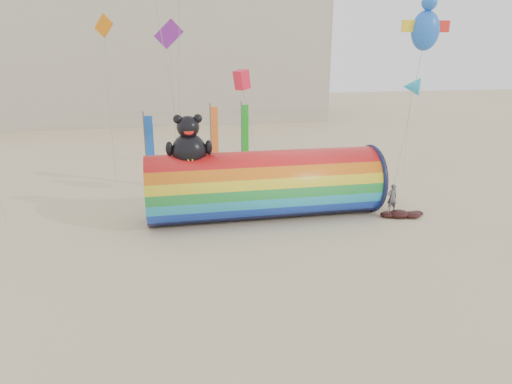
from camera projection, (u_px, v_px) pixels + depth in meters
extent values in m
plane|color=#CCB58C|center=(252.00, 249.00, 21.84)|extent=(160.00, 160.00, 0.00)
cube|color=#B7AD99|center=(94.00, 43.00, 59.58)|extent=(60.00, 15.00, 20.00)
cube|color=#28303D|center=(85.00, 38.00, 52.36)|extent=(59.50, 0.12, 17.00)
cylinder|color=red|center=(265.00, 184.00, 25.67)|extent=(13.06, 3.81, 3.81)
torus|color=#0F1438|center=(370.00, 178.00, 26.90)|extent=(0.26, 4.00, 4.00)
cylinder|color=black|center=(373.00, 178.00, 26.93)|extent=(0.07, 3.77, 3.77)
ellipsoid|color=black|center=(189.00, 152.00, 24.25)|extent=(1.86, 1.67, 1.96)
ellipsoid|color=#E3F019|center=(190.00, 156.00, 23.73)|extent=(0.96, 0.42, 0.84)
sphere|color=black|center=(188.00, 127.00, 23.87)|extent=(1.20, 1.20, 1.20)
sphere|color=black|center=(178.00, 119.00, 23.64)|extent=(0.48, 0.48, 0.48)
sphere|color=black|center=(198.00, 119.00, 23.84)|extent=(0.48, 0.48, 0.48)
ellipsoid|color=red|center=(189.00, 132.00, 23.46)|extent=(0.53, 0.19, 0.34)
ellipsoid|color=black|center=(169.00, 149.00, 23.89)|extent=(0.39, 0.39, 0.78)
ellipsoid|color=black|center=(209.00, 147.00, 24.29)|extent=(0.39, 0.39, 0.78)
imported|color=#5A5B62|center=(392.00, 198.00, 26.75)|extent=(0.64, 0.44, 1.69)
ellipsoid|color=#40110B|center=(399.00, 214.00, 26.02)|extent=(1.17, 0.99, 0.41)
ellipsoid|color=#40110B|center=(412.00, 215.00, 25.97)|extent=(0.99, 0.84, 0.34)
ellipsoid|color=#40110B|center=(388.00, 214.00, 26.05)|extent=(0.91, 0.77, 0.32)
ellipsoid|color=#40110B|center=(400.00, 212.00, 26.47)|extent=(0.78, 0.66, 0.27)
ellipsoid|color=#40110B|center=(417.00, 213.00, 26.36)|extent=(0.73, 0.62, 0.25)
cylinder|color=#59595E|center=(146.00, 149.00, 31.41)|extent=(0.10, 0.10, 5.20)
cube|color=blue|center=(150.00, 149.00, 31.45)|extent=(0.56, 0.06, 4.50)
cylinder|color=#59595E|center=(211.00, 136.00, 36.36)|extent=(0.10, 0.10, 5.20)
cube|color=orange|center=(215.00, 135.00, 36.41)|extent=(0.56, 0.06, 4.50)
cylinder|color=#59595E|center=(242.00, 133.00, 37.73)|extent=(0.10, 0.10, 5.20)
cube|color=#18A11C|center=(245.00, 132.00, 37.78)|extent=(0.56, 0.06, 4.50)
ellipsoid|color=blue|center=(425.00, 31.00, 22.05)|extent=(1.41, 1.09, 1.88)
cube|color=purple|center=(169.00, 34.00, 27.68)|extent=(1.07, 0.06, 1.50)
cone|color=#1BA4D8|center=(411.00, 87.00, 32.82)|extent=(1.29, 1.29, 1.16)
cube|color=red|center=(242.00, 80.00, 27.31)|extent=(0.70, 0.70, 1.12)
cube|color=orange|center=(104.00, 26.00, 27.56)|extent=(0.85, 0.06, 1.20)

